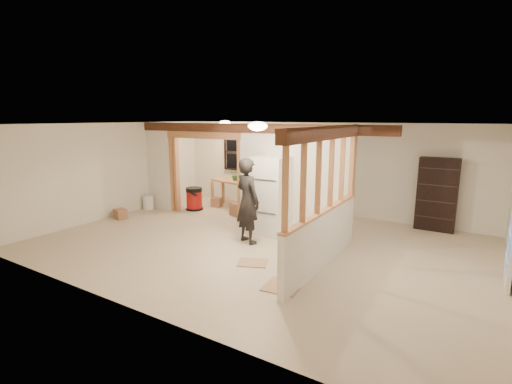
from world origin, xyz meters
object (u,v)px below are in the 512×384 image
Objects in this scene: woman at (248,201)px; bookshelf at (437,195)px; refrigerator at (271,196)px; work_table at (234,194)px; shop_vac at (194,199)px.

bookshelf is at bearing -116.25° from woman.
refrigerator is 0.81m from woman.
woman is 3.24m from work_table.
shop_vac is at bearing -7.72° from woman.
shop_vac is at bearing -166.51° from bookshelf.
refrigerator is at bearing -78.23° from woman.
woman is at bearing -99.33° from refrigerator.
bookshelf is (6.17, 1.48, 0.53)m from shop_vac.
work_table is at bearing -28.70° from woman.
refrigerator is 1.37× the size of work_table.
refrigerator is 0.98× the size of woman.
bookshelf reaches higher than shop_vac.
woman is 1.40× the size of work_table.
woman is at bearing -37.80° from work_table.
refrigerator is at bearing -14.53° from shop_vac.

